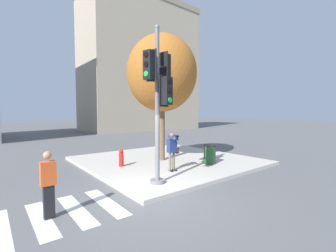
% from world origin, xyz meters
% --- Properties ---
extents(ground_plane, '(160.00, 160.00, 0.00)m').
position_xyz_m(ground_plane, '(0.00, 0.00, 0.00)').
color(ground_plane, '#5B5B5E').
extents(sidewalk_corner, '(8.00, 8.00, 0.15)m').
position_xyz_m(sidewalk_corner, '(3.50, 3.50, 0.08)').
color(sidewalk_corner, '#BCB7AD').
rests_on(sidewalk_corner, ground_plane).
extents(traffic_signal_pole, '(1.18, 1.18, 5.35)m').
position_xyz_m(traffic_signal_pole, '(0.74, 0.54, 3.41)').
color(traffic_signal_pole, slate).
rests_on(traffic_signal_pole, sidewalk_corner).
extents(person_photographer, '(0.58, 0.54, 1.59)m').
position_xyz_m(person_photographer, '(2.20, 1.49, 1.09)').
color(person_photographer, black).
rests_on(person_photographer, sidewalk_corner).
extents(pedestrian_distant, '(0.34, 0.20, 1.65)m').
position_xyz_m(pedestrian_distant, '(-2.67, 0.35, 0.88)').
color(pedestrian_distant, black).
rests_on(pedestrian_distant, ground_plane).
extents(street_tree, '(3.52, 3.52, 6.36)m').
position_xyz_m(street_tree, '(3.17, 3.49, 4.56)').
color(street_tree, brown).
rests_on(street_tree, sidewalk_corner).
extents(fire_hydrant, '(0.22, 0.28, 0.78)m').
position_xyz_m(fire_hydrant, '(0.88, 3.53, 0.54)').
color(fire_hydrant, red).
rests_on(fire_hydrant, sidewalk_corner).
extents(trash_bin, '(0.59, 0.59, 0.90)m').
position_xyz_m(trash_bin, '(4.40, 1.37, 0.60)').
color(trash_bin, '#234728').
rests_on(trash_bin, sidewalk_corner).
extents(building_right, '(17.44, 8.35, 19.39)m').
position_xyz_m(building_right, '(15.00, 24.44, 9.71)').
color(building_right, tan).
rests_on(building_right, ground_plane).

